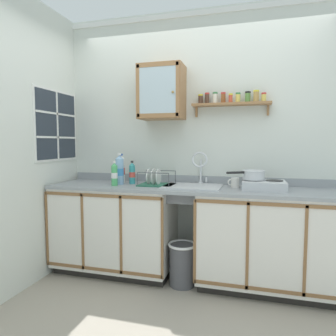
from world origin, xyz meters
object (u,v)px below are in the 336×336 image
Objects in this scene: hot_plate_stove at (264,185)px; wall_cabinet at (162,92)px; bottle_detergent_teal_1 at (132,173)px; bottle_water_blue_3 at (120,170)px; saucepan at (253,175)px; trash_bin at (182,263)px; bottle_opaque_white_2 at (122,170)px; dish_rack at (156,182)px; sink at (193,190)px; mug at (235,183)px; bottle_soda_green_0 at (114,175)px.

hot_plate_stove is 0.70× the size of wall_cabinet.
hot_plate_stove is 1.30m from bottle_detergent_teal_1.
bottle_water_blue_3 is (-0.11, -0.06, 0.04)m from bottle_detergent_teal_1.
saucepan reaches higher than hot_plate_stove.
bottle_detergent_teal_1 is 1.02m from trash_bin.
bottle_opaque_white_2 is 0.43m from dish_rack.
saucepan is (-0.09, 0.02, 0.09)m from hot_plate_stove.
bottle_detergent_teal_1 is 0.88m from wall_cabinet.
bottle_opaque_white_2 reaches higher than hot_plate_stove.
trash_bin is (0.58, -0.20, -0.81)m from bottle_detergent_teal_1.
sink reaches higher than bottle_opaque_white_2.
sink is 4.95× the size of mug.
saucepan is at bearing -2.25° from bottle_opaque_white_2.
bottle_detergent_teal_1 is at bearing 177.48° from sink.
hot_plate_stove is 1.20× the size of bottle_water_blue_3.
dish_rack reaches higher than mug.
saucepan is 0.85× the size of trash_bin.
bottle_water_blue_3 is at bearing -175.46° from mug.
bottle_detergent_teal_1 is (-1.30, 0.03, 0.07)m from hot_plate_stove.
sink is 0.81m from bottle_opaque_white_2.
bottle_water_blue_3 is at bearing -76.35° from bottle_opaque_white_2.
mug is at bearing 8.20° from sink.
hot_plate_stove is at bearing 13.34° from trash_bin.
bottle_soda_green_0 reaches higher than bottle_detergent_teal_1.
bottle_opaque_white_2 is at bearing 103.65° from bottle_water_blue_3.
hot_plate_stove is 1.05m from trash_bin.
dish_rack is at bearing -178.74° from sink.
bottle_water_blue_3 is (-1.41, -0.03, 0.10)m from hot_plate_stove.
hot_plate_stove is 1.35m from wall_cabinet.
wall_cabinet is (0.41, 0.26, 0.82)m from bottle_soda_green_0.
trash_bin is (-0.07, -0.18, -0.68)m from sink.
dish_rack is (0.41, -0.08, -0.10)m from bottle_opaque_white_2.
bottle_detergent_teal_1 is at bearing 29.77° from bottle_water_blue_3.
bottle_water_blue_3 is 0.79× the size of trash_bin.
wall_cabinet reaches higher than hot_plate_stove.
sink is 0.66m from bottle_detergent_teal_1.
mug is at bearing -0.70° from bottle_opaque_white_2.
bottle_detergent_teal_1 reaches higher than mug.
bottle_detergent_teal_1 is 0.59× the size of trash_bin.
hot_plate_stove is at bearing 5.83° from bottle_soda_green_0.
hot_plate_stove is at bearing -13.38° from saucepan.
saucepan is 1.21m from wall_cabinet.
wall_cabinet is at bearing 5.33° from bottle_opaque_white_2.
sink reaches higher than bottle_detergent_teal_1.
trash_bin is at bearing -28.28° from dish_rack.
bottle_water_blue_3 reaches higher than bottle_opaque_white_2.
bottle_soda_green_0 is 0.12m from bottle_water_blue_3.
sink is 0.58m from saucepan.
sink is 2.23× the size of bottle_soda_green_0.
dish_rack reaches higher than hot_plate_stove.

